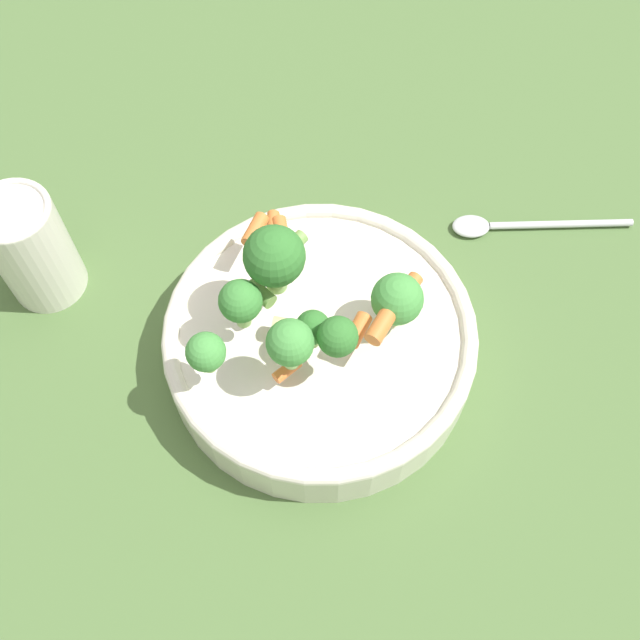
# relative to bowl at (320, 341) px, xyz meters

# --- Properties ---
(ground_plane) EXTENTS (3.00, 3.00, 0.00)m
(ground_plane) POSITION_rel_bowl_xyz_m (0.00, 0.00, -0.03)
(ground_plane) COLOR #4C6B38
(bowl) EXTENTS (0.26, 0.26, 0.05)m
(bowl) POSITION_rel_bowl_xyz_m (0.00, 0.00, 0.00)
(bowl) COLOR silver
(bowl) RESTS_ON ground_plane
(pasta_salad) EXTENTS (0.20, 0.16, 0.09)m
(pasta_salad) POSITION_rel_bowl_xyz_m (-0.01, 0.01, 0.07)
(pasta_salad) COLOR #8CB766
(pasta_salad) RESTS_ON bowl
(cup) EXTENTS (0.07, 0.07, 0.11)m
(cup) POSITION_rel_bowl_xyz_m (-0.14, 0.22, 0.03)
(cup) COLOR silver
(cup) RESTS_ON ground_plane
(spoon) EXTENTS (0.15, 0.12, 0.01)m
(spoon) POSITION_rel_bowl_xyz_m (0.23, -0.01, -0.02)
(spoon) COLOR silver
(spoon) RESTS_ON ground_plane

